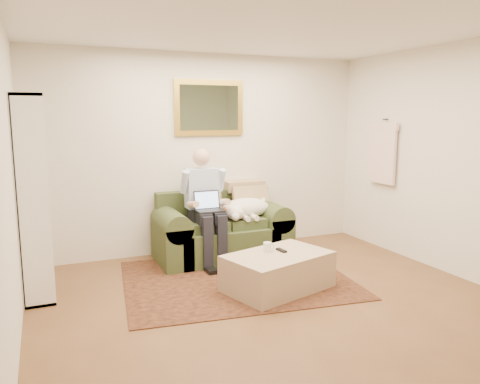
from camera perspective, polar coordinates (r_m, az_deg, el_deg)
room_shell at (r=4.28m, az=5.05°, el=2.58°), size 4.51×5.00×2.61m
rug at (r=5.28m, az=-0.42°, el=-10.57°), size 2.64×2.22×0.01m
sofa at (r=6.00m, az=-2.26°, el=-5.30°), size 1.66×0.85×1.00m
seated_man at (r=5.69m, az=-4.09°, el=-1.86°), size 0.55×0.78×1.40m
laptop at (r=5.62m, az=-3.88°, el=-1.64°), size 0.32×0.26×0.23m
sleeping_dog at (r=5.96m, az=0.69°, el=-1.95°), size 0.69×0.43×0.25m
ottoman at (r=4.95m, az=4.63°, el=-9.66°), size 1.21×0.95×0.39m
coffee_mug at (r=4.94m, az=3.35°, el=-6.71°), size 0.08×0.08×0.10m
tv_remote at (r=4.98m, az=5.06°, el=-7.09°), size 0.06×0.15×0.02m
bookshelf at (r=5.06m, az=-23.84°, el=-0.58°), size 0.28×0.80×2.00m
wall_mirror at (r=6.22m, az=-3.77°, el=10.20°), size 0.94×0.04×0.72m
hanging_shirt at (r=6.53m, az=17.02°, el=4.95°), size 0.06×0.52×0.90m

